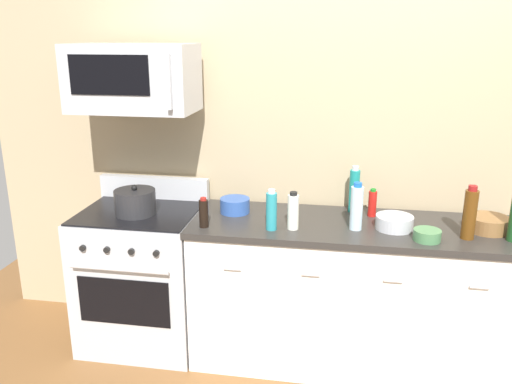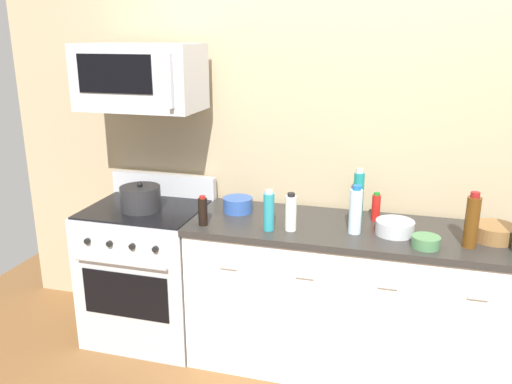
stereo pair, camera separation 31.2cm
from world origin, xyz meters
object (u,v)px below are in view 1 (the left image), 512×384
bottle_sparkling_teal (355,190)px  stockpot (135,202)px  bottle_soy_sauce_dark (204,213)px  bottle_wine_amber (470,214)px  bowl_blue_mixing (235,205)px  bowl_steel_prep (394,222)px  bottle_hot_sauce_red (372,203)px  bottle_vinegar_white (293,211)px  range_oven (144,276)px  bottle_water_clear (357,207)px  bottle_dish_soap (271,211)px  microwave (133,78)px  bowl_wooden_salad (488,223)px  bowl_green_glaze (427,235)px

bottle_sparkling_teal → stockpot: 1.38m
bottle_soy_sauce_dark → bottle_wine_amber: (1.48, 0.07, 0.06)m
bowl_blue_mixing → bowl_steel_prep: (0.97, -0.13, -0.01)m
bottle_soy_sauce_dark → bottle_hot_sauce_red: bottle_soy_sauce_dark is taller
bottle_vinegar_white → bottle_wine_amber: 0.97m
bottle_sparkling_teal → bowl_steel_prep: 0.37m
bottle_wine_amber → bottle_sparkling_teal: (-0.61, 0.35, -0.00)m
range_oven → bottle_water_clear: size_ratio=3.82×
bowl_blue_mixing → bottle_sparkling_teal: bearing=10.6°
bottle_water_clear → bowl_steel_prep: (0.22, 0.04, -0.09)m
range_oven → bottle_vinegar_white: (1.00, -0.14, 0.56)m
bottle_water_clear → bottle_wine_amber: bottle_wine_amber is taller
bowl_steel_prep → range_oven: bearing=178.4°
range_oven → bottle_dish_soap: size_ratio=4.44×
range_oven → bowl_steel_prep: size_ratio=4.97×
microwave → bowl_steel_prep: bearing=-3.2°
stockpot → bowl_blue_mixing: bearing=12.9°
bowl_wooden_salad → bottle_dish_soap: bearing=-171.2°
bottle_vinegar_white → stockpot: size_ratio=0.87×
bowl_blue_mixing → bowl_wooden_salad: (1.50, -0.07, -0.00)m
stockpot → bottle_hot_sauce_red: bearing=8.4°
bottle_vinegar_white → bottle_wine_amber: (0.97, 0.02, 0.04)m
microwave → bowl_wooden_salad: (2.10, -0.03, -0.78)m
bottle_hot_sauce_red → microwave: bearing=-175.4°
bottle_vinegar_white → bowl_blue_mixing: bottle_vinegar_white is taller
bottle_vinegar_white → bottle_sparkling_teal: bottle_sparkling_teal is taller
bottle_sparkling_teal → bowl_wooden_salad: (0.75, -0.21, -0.10)m
bottle_water_clear → bottle_dish_soap: 0.49m
bottle_vinegar_white → bowl_steel_prep: bearing=9.7°
bottle_sparkling_teal → stockpot: bottle_sparkling_teal is taller
bottle_hot_sauce_red → bottle_dish_soap: bottle_dish_soap is taller
bottle_vinegar_white → bowl_green_glaze: (0.74, -0.05, -0.07)m
bottle_water_clear → bottle_vinegar_white: bearing=-171.1°
microwave → bottle_soy_sauce_dark: size_ratio=4.15×
range_oven → bottle_soy_sauce_dark: (0.48, -0.20, 0.54)m
bottle_soy_sauce_dark → bowl_wooden_salad: bottle_soy_sauce_dark is taller
bowl_steel_prep → bowl_wooden_salad: (0.52, 0.06, 0.00)m
range_oven → bottle_hot_sauce_red: (1.46, 0.16, 0.53)m
microwave → bottle_vinegar_white: bearing=-10.7°
microwave → bowl_green_glaze: 1.93m
bowl_wooden_salad → stockpot: bearing=-178.1°
bottle_hot_sauce_red → bowl_wooden_salad: size_ratio=0.75×
range_oven → bottle_vinegar_white: 1.15m
bottle_water_clear → bowl_steel_prep: 0.24m
range_oven → bowl_blue_mixing: 0.79m
bottle_sparkling_teal → bowl_wooden_salad: bearing=-15.6°
bottle_vinegar_white → bowl_green_glaze: bottle_vinegar_white is taller
bottle_water_clear → bowl_wooden_salad: size_ratio=1.20×
range_oven → bottle_soy_sauce_dark: size_ratio=5.96×
bottle_hot_sauce_red → bowl_steel_prep: bearing=-59.8°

